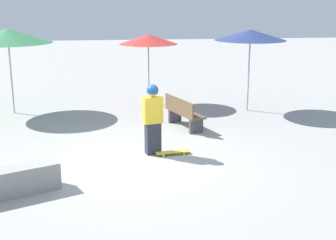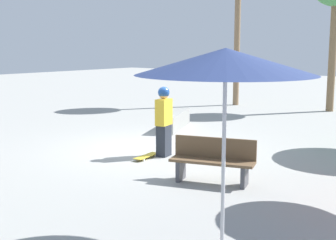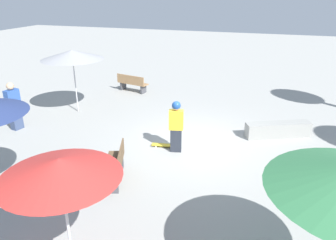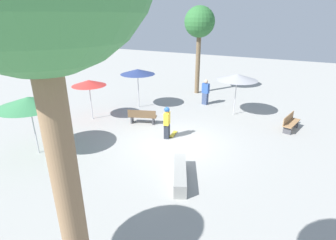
{
  "view_description": "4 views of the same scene",
  "coord_description": "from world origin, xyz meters",
  "px_view_note": "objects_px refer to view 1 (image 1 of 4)",
  "views": [
    {
      "loc": [
        0.52,
        9.67,
        3.58
      ],
      "look_at": [
        -0.71,
        -0.45,
        0.86
      ],
      "focal_mm": 50.0,
      "sensor_mm": 36.0,
      "label": 1
    },
    {
      "loc": [
        -8.58,
        -7.68,
        2.61
      ],
      "look_at": [
        -0.48,
        -0.89,
        0.9
      ],
      "focal_mm": 50.0,
      "sensor_mm": 36.0,
      "label": 2
    },
    {
      "loc": [
        2.27,
        -9.53,
        4.76
      ],
      "look_at": [
        -0.6,
        -0.79,
        1.06
      ],
      "focal_mm": 35.0,
      "sensor_mm": 36.0,
      "label": 3
    },
    {
      "loc": [
        10.23,
        4.84,
        5.76
      ],
      "look_at": [
        0.11,
        -0.36,
        1.2
      ],
      "focal_mm": 28.0,
      "sensor_mm": 36.0,
      "label": 4
    }
  ],
  "objects_px": {
    "skater_main": "(153,117)",
    "bench_far": "(183,113)",
    "skateboard": "(173,152)",
    "shade_umbrella_navy": "(250,35)",
    "shade_umbrella_green": "(8,36)",
    "shade_umbrella_red": "(148,39)"
  },
  "relations": [
    {
      "from": "skateboard",
      "to": "bench_far",
      "type": "distance_m",
      "value": 2.36
    },
    {
      "from": "skater_main",
      "to": "bench_far",
      "type": "xyz_separation_m",
      "value": [
        -1.03,
        -2.11,
        -0.46
      ]
    },
    {
      "from": "skateboard",
      "to": "shade_umbrella_navy",
      "type": "height_order",
      "value": "shade_umbrella_navy"
    },
    {
      "from": "bench_far",
      "to": "shade_umbrella_red",
      "type": "relative_size",
      "value": 0.7
    },
    {
      "from": "skater_main",
      "to": "shade_umbrella_green",
      "type": "bearing_deg",
      "value": 119.21
    },
    {
      "from": "skater_main",
      "to": "bench_far",
      "type": "distance_m",
      "value": 2.39
    },
    {
      "from": "skateboard",
      "to": "shade_umbrella_navy",
      "type": "xyz_separation_m",
      "value": [
        -2.94,
        -4.02,
        2.34
      ]
    },
    {
      "from": "skater_main",
      "to": "shade_umbrella_navy",
      "type": "height_order",
      "value": "shade_umbrella_navy"
    },
    {
      "from": "shade_umbrella_navy",
      "to": "shade_umbrella_green",
      "type": "xyz_separation_m",
      "value": [
        7.39,
        -0.56,
        0.0
      ]
    },
    {
      "from": "skateboard",
      "to": "shade_umbrella_green",
      "type": "relative_size",
      "value": 0.31
    },
    {
      "from": "shade_umbrella_green",
      "to": "shade_umbrella_red",
      "type": "bearing_deg",
      "value": -170.21
    },
    {
      "from": "bench_far",
      "to": "shade_umbrella_navy",
      "type": "relative_size",
      "value": 0.64
    },
    {
      "from": "bench_far",
      "to": "shade_umbrella_navy",
      "type": "distance_m",
      "value": 3.55
    },
    {
      "from": "shade_umbrella_navy",
      "to": "shade_umbrella_red",
      "type": "bearing_deg",
      "value": -23.07
    },
    {
      "from": "shade_umbrella_red",
      "to": "shade_umbrella_green",
      "type": "bearing_deg",
      "value": 9.79
    },
    {
      "from": "shade_umbrella_navy",
      "to": "shade_umbrella_green",
      "type": "bearing_deg",
      "value": -4.33
    },
    {
      "from": "skateboard",
      "to": "shade_umbrella_red",
      "type": "relative_size",
      "value": 0.35
    },
    {
      "from": "shade_umbrella_red",
      "to": "bench_far",
      "type": "bearing_deg",
      "value": 103.02
    },
    {
      "from": "bench_far",
      "to": "shade_umbrella_red",
      "type": "distance_m",
      "value": 3.61
    },
    {
      "from": "shade_umbrella_navy",
      "to": "skater_main",
      "type": "bearing_deg",
      "value": 48.85
    },
    {
      "from": "skater_main",
      "to": "shade_umbrella_green",
      "type": "distance_m",
      "value": 6.16
    },
    {
      "from": "skateboard",
      "to": "shade_umbrella_red",
      "type": "bearing_deg",
      "value": 82.44
    }
  ]
}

